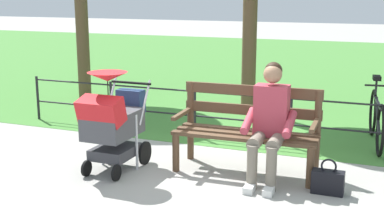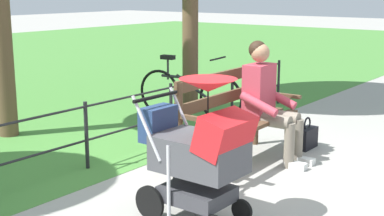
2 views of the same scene
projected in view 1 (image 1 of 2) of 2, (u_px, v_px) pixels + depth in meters
name	position (u px, v px, depth m)	size (l,w,h in m)	color
ground_plane	(211.00, 169.00, 5.91)	(60.00, 60.00, 0.00)	#9E9B93
grass_lawn	(320.00, 67.00, 13.87)	(40.00, 16.00, 0.01)	#478438
park_bench	(248.00, 126.00, 5.75)	(1.61, 0.64, 0.96)	brown
person_on_bench	(269.00, 119.00, 5.41)	(0.54, 0.74, 1.28)	slate
stroller	(113.00, 120.00, 5.71)	(0.52, 0.89, 1.15)	black
handbag	(328.00, 182.00, 5.15)	(0.32, 0.14, 0.37)	black
park_fence	(241.00, 112.00, 6.90)	(6.78, 0.04, 0.70)	black
bicycle	(376.00, 118.00, 6.77)	(0.44, 1.65, 0.89)	black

